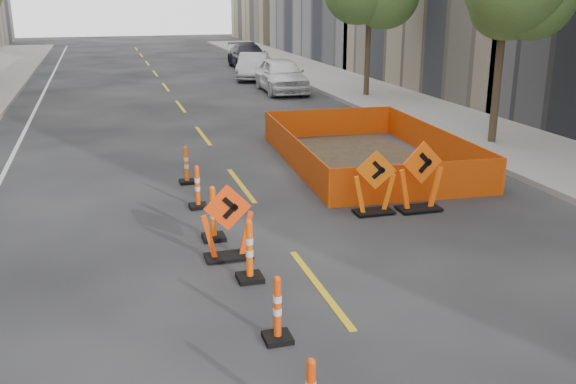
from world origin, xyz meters
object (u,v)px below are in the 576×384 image
object	(u,v)px
channelizer_6	(213,213)
channelizer_7	(197,187)
chevron_sign_center	(375,182)
channelizer_4	(277,309)
channelizer_8	(186,165)
chevron_sign_left	(228,222)
channelizer_5	(249,250)
parked_car_near	(281,75)
parked_car_far	(248,56)
chevron_sign_right	(421,176)
parked_car_mid	(253,66)

from	to	relation	value
channelizer_6	channelizer_7	world-z (taller)	channelizer_6
chevron_sign_center	channelizer_4	bearing A→B (deg)	-106.30
channelizer_6	channelizer_8	distance (m)	3.99
channelizer_6	channelizer_7	size ratio (longest dim) A/B	1.11
channelizer_8	chevron_sign_left	size ratio (longest dim) A/B	0.69
channelizer_5	parked_car_near	distance (m)	21.15
channelizer_7	parked_car_near	xyz separation A→B (m)	(6.46, 16.23, 0.33)
channelizer_6	parked_car_far	size ratio (longest dim) A/B	0.21
chevron_sign_left	parked_car_near	xyz separation A→B (m)	(6.36, 19.22, 0.12)
chevron_sign_right	channelizer_4	bearing A→B (deg)	-138.99
channelizer_4	channelizer_5	world-z (taller)	channelizer_5
channelizer_6	parked_car_near	bearing A→B (deg)	70.49
parked_car_mid	parked_car_near	bearing A→B (deg)	-69.45
channelizer_7	parked_car_mid	world-z (taller)	parked_car_mid
channelizer_5	parked_car_mid	xyz separation A→B (m)	(6.03, 25.35, 0.18)
channelizer_8	parked_car_mid	size ratio (longest dim) A/B	0.22
parked_car_near	parked_car_far	bearing A→B (deg)	88.22
channelizer_6	parked_car_far	bearing A→B (deg)	75.87
channelizer_5	channelizer_7	distance (m)	4.00
channelizer_5	parked_car_mid	bearing A→B (deg)	76.62
parked_car_near	chevron_sign_center	bearing A→B (deg)	-96.85
parked_car_far	channelizer_6	bearing A→B (deg)	-102.15
channelizer_7	parked_car_far	bearing A→B (deg)	74.86
channelizer_4	chevron_sign_right	distance (m)	6.28
chevron_sign_left	channelizer_4	bearing A→B (deg)	-85.34
chevron_sign_right	parked_car_far	world-z (taller)	chevron_sign_right
channelizer_6	chevron_sign_center	bearing A→B (deg)	8.64
channelizer_7	parked_car_far	world-z (taller)	parked_car_far
channelizer_4	channelizer_7	size ratio (longest dim) A/B	0.99
channelizer_4	chevron_sign_left	xyz separation A→B (m)	(-0.10, 2.99, 0.22)
chevron_sign_left	parked_car_near	bearing A→B (deg)	74.49
channelizer_7	parked_car_mid	size ratio (longest dim) A/B	0.23
channelizer_6	parked_car_near	size ratio (longest dim) A/B	0.23
channelizer_5	channelizer_7	world-z (taller)	channelizer_5
channelizer_7	channelizer_8	size ratio (longest dim) A/B	1.02
channelizer_8	chevron_sign_center	size ratio (longest dim) A/B	0.68
chevron_sign_left	chevron_sign_right	world-z (taller)	chevron_sign_right
chevron_sign_left	parked_car_mid	distance (m)	25.14
channelizer_7	chevron_sign_right	bearing A→B (deg)	-18.40
channelizer_7	parked_car_near	world-z (taller)	parked_car_near
channelizer_4	channelizer_6	xyz separation A→B (m)	(-0.19, 3.99, 0.06)
channelizer_6	channelizer_8	world-z (taller)	channelizer_6
channelizer_5	chevron_sign_center	xyz separation A→B (m)	(3.33, 2.54, 0.17)
channelizer_4	channelizer_5	distance (m)	2.00
channelizer_4	chevron_sign_right	size ratio (longest dim) A/B	0.61
channelizer_7	chevron_sign_center	bearing A→B (deg)	-22.01
channelizer_5	channelizer_8	xyz separation A→B (m)	(-0.24, 5.98, -0.05)
channelizer_4	chevron_sign_left	size ratio (longest dim) A/B	0.69
channelizer_5	chevron_sign_right	distance (m)	5.01
channelizer_6	parked_car_far	world-z (taller)	parked_car_far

